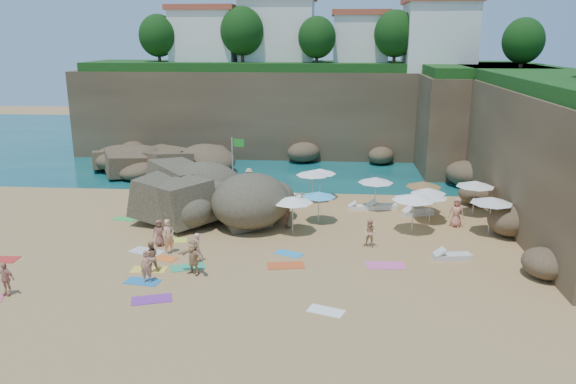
# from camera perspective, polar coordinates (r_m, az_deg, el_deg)

# --- Properties ---
(ground) EXTENTS (120.00, 120.00, 0.00)m
(ground) POSITION_cam_1_polar(r_m,az_deg,el_deg) (32.01, -4.02, -4.81)
(ground) COLOR tan
(ground) RESTS_ON ground
(seawater) EXTENTS (120.00, 120.00, 0.00)m
(seawater) POSITION_cam_1_polar(r_m,az_deg,el_deg) (60.87, 0.19, 5.00)
(seawater) COLOR #0C4751
(seawater) RESTS_ON ground
(cliff_back) EXTENTS (44.00, 8.00, 8.00)m
(cliff_back) POSITION_cam_1_polar(r_m,az_deg,el_deg) (55.19, 1.87, 8.11)
(cliff_back) COLOR brown
(cliff_back) RESTS_ON ground
(cliff_right) EXTENTS (8.00, 30.00, 8.00)m
(cliff_right) POSITION_cam_1_polar(r_m,az_deg,el_deg) (40.92, 25.15, 4.05)
(cliff_right) COLOR brown
(cliff_right) RESTS_ON ground
(cliff_corner) EXTENTS (10.00, 12.00, 8.00)m
(cliff_corner) POSITION_cam_1_polar(r_m,az_deg,el_deg) (51.67, 18.56, 6.81)
(cliff_corner) COLOR brown
(cliff_corner) RESTS_ON ground
(rock_promontory) EXTENTS (12.00, 7.00, 2.00)m
(rock_promontory) POSITION_cam_1_polar(r_m,az_deg,el_deg) (49.53, -13.91, 2.10)
(rock_promontory) COLOR brown
(rock_promontory) RESTS_ON ground
(clifftop_buildings) EXTENTS (28.48, 9.48, 7.00)m
(clifftop_buildings) POSITION_cam_1_polar(r_m,az_deg,el_deg) (55.49, 3.01, 15.63)
(clifftop_buildings) COLOR white
(clifftop_buildings) RESTS_ON cliff_back
(clifftop_trees) EXTENTS (35.60, 23.82, 4.40)m
(clifftop_trees) POSITION_cam_1_polar(r_m,az_deg,el_deg) (49.19, 4.98, 15.64)
(clifftop_trees) COLOR #11380F
(clifftop_trees) RESTS_ON ground
(marina_masts) EXTENTS (3.10, 0.10, 6.00)m
(marina_masts) POSITION_cam_1_polar(r_m,az_deg,el_deg) (63.82, -14.89, 7.70)
(marina_masts) COLOR white
(marina_masts) RESTS_ON ground
(rock_outcrop) EXTENTS (9.88, 8.48, 3.36)m
(rock_outcrop) POSITION_cam_1_polar(r_m,az_deg,el_deg) (36.29, -7.96, -2.45)
(rock_outcrop) COLOR brown
(rock_outcrop) RESTS_ON ground
(flag_pole) EXTENTS (0.89, 0.21, 4.58)m
(flag_pole) POSITION_cam_1_polar(r_m,az_deg,el_deg) (38.26, -5.44, 3.11)
(flag_pole) COLOR silver
(flag_pole) RESTS_ON ground
(parasol_0) EXTENTS (2.29, 2.29, 2.17)m
(parasol_0) POSITION_cam_1_polar(r_m,az_deg,el_deg) (39.41, 3.26, 2.12)
(parasol_0) COLOR silver
(parasol_0) RESTS_ON ground
(parasol_1) EXTENTS (2.34, 2.34, 2.22)m
(parasol_1) POSITION_cam_1_polar(r_m,az_deg,el_deg) (38.78, 2.54, 1.98)
(parasol_1) COLOR silver
(parasol_1) RESTS_ON ground
(parasol_2) EXTENTS (2.33, 2.33, 2.21)m
(parasol_2) POSITION_cam_1_polar(r_m,az_deg,el_deg) (37.24, 8.90, 1.22)
(parasol_2) COLOR silver
(parasol_2) RESTS_ON ground
(parasol_3) EXTENTS (2.03, 2.03, 1.92)m
(parasol_3) POSITION_cam_1_polar(r_m,az_deg,el_deg) (35.26, 14.33, -0.33)
(parasol_3) COLOR silver
(parasol_3) RESTS_ON ground
(parasol_4) EXTENTS (2.17, 2.17, 2.06)m
(parasol_4) POSITION_cam_1_polar(r_m,az_deg,el_deg) (35.80, 14.07, 0.13)
(parasol_4) COLOR silver
(parasol_4) RESTS_ON ground
(parasol_5) EXTENTS (2.05, 2.05, 1.94)m
(parasol_5) POSITION_cam_1_polar(r_m,az_deg,el_deg) (33.45, -4.82, -0.71)
(parasol_5) COLOR silver
(parasol_5) RESTS_ON ground
(parasol_6) EXTENTS (2.28, 2.28, 2.16)m
(parasol_6) POSITION_cam_1_polar(r_m,az_deg,el_deg) (36.96, 13.59, 0.79)
(parasol_6) COLOR silver
(parasol_6) RESTS_ON ground
(parasol_7) EXTENTS (2.40, 2.40, 2.27)m
(parasol_7) POSITION_cam_1_polar(r_m,az_deg,el_deg) (37.53, 18.50, 0.80)
(parasol_7) COLOR silver
(parasol_7) RESTS_ON ground
(parasol_8) EXTENTS (2.40, 2.40, 2.27)m
(parasol_8) POSITION_cam_1_polar(r_m,az_deg,el_deg) (34.07, 19.98, -0.78)
(parasol_8) COLOR silver
(parasol_8) RESTS_ON ground
(parasol_9) EXTENTS (2.37, 2.37, 2.24)m
(parasol_9) POSITION_cam_1_polar(r_m,az_deg,el_deg) (32.25, 0.49, -0.76)
(parasol_9) COLOR silver
(parasol_9) RESTS_ON ground
(parasol_10) EXTENTS (2.09, 2.09, 1.97)m
(parasol_10) POSITION_cam_1_polar(r_m,az_deg,el_deg) (34.27, 3.15, -0.23)
(parasol_10) COLOR silver
(parasol_10) RESTS_ON ground
(parasol_11) EXTENTS (2.50, 2.50, 2.37)m
(parasol_11) POSITION_cam_1_polar(r_m,az_deg,el_deg) (33.15, 12.65, -0.49)
(parasol_11) COLOR silver
(parasol_11) RESTS_ON ground
(lounger_0) EXTENTS (2.01, 0.82, 0.31)m
(lounger_0) POSITION_cam_1_polar(r_m,az_deg,el_deg) (40.00, -0.66, -0.37)
(lounger_0) COLOR white
(lounger_0) RESTS_ON ground
(lounger_1) EXTENTS (1.72, 0.91, 0.26)m
(lounger_1) POSITION_cam_1_polar(r_m,az_deg,el_deg) (39.45, 2.07, -0.64)
(lounger_1) COLOR white
(lounger_1) RESTS_ON ground
(lounger_2) EXTENTS (2.13, 1.32, 0.31)m
(lounger_2) POSITION_cam_1_polar(r_m,az_deg,el_deg) (37.05, 13.04, -2.07)
(lounger_2) COLOR silver
(lounger_2) RESTS_ON ground
(lounger_3) EXTENTS (1.76, 0.72, 0.27)m
(lounger_3) POSITION_cam_1_polar(r_m,az_deg,el_deg) (37.60, 7.47, -1.58)
(lounger_3) COLOR white
(lounger_3) RESTS_ON ground
(lounger_4) EXTENTS (2.10, 0.97, 0.31)m
(lounger_4) POSITION_cam_1_polar(r_m,az_deg,el_deg) (37.89, 9.51, -1.49)
(lounger_4) COLOR silver
(lounger_4) RESTS_ON ground
(lounger_5) EXTENTS (2.01, 0.95, 0.30)m
(lounger_5) POSITION_cam_1_polar(r_m,az_deg,el_deg) (30.31, 16.34, -6.31)
(lounger_5) COLOR silver
(lounger_5) RESTS_ON ground
(towel_0) EXTENTS (1.72, 1.04, 0.03)m
(towel_0) POSITION_cam_1_polar(r_m,az_deg,el_deg) (27.47, -14.56, -8.80)
(towel_0) COLOR #2176B4
(towel_0) RESTS_ON ground
(towel_2) EXTENTS (1.61, 1.15, 0.03)m
(towel_2) POSITION_cam_1_polar(r_m,az_deg,el_deg) (29.97, -12.55, -6.58)
(towel_2) COLOR orange
(towel_2) RESTS_ON ground
(towel_3) EXTENTS (1.90, 1.46, 0.03)m
(towel_3) POSITION_cam_1_polar(r_m,az_deg,el_deg) (28.61, -10.13, -7.52)
(towel_3) COLOR #2EA46D
(towel_3) RESTS_ON ground
(towel_4) EXTENTS (1.62, 1.00, 0.03)m
(towel_4) POSITION_cam_1_polar(r_m,az_deg,el_deg) (32.36, -11.57, -4.84)
(towel_4) COLOR #EAF941
(towel_4) RESTS_ON ground
(towel_5) EXTENTS (2.00, 1.47, 0.03)m
(towel_5) POSITION_cam_1_polar(r_m,az_deg,el_deg) (31.05, -14.17, -5.88)
(towel_5) COLOR silver
(towel_5) RESTS_ON ground
(towel_6) EXTENTS (1.93, 1.37, 0.03)m
(towel_6) POSITION_cam_1_polar(r_m,az_deg,el_deg) (25.65, -13.68, -10.55)
(towel_6) COLOR purple
(towel_6) RESTS_ON ground
(towel_7) EXTENTS (1.83, 0.98, 0.03)m
(towel_7) POSITION_cam_1_polar(r_m,az_deg,el_deg) (32.66, -27.22, -6.12)
(towel_7) COLOR red
(towel_7) RESTS_ON ground
(towel_8) EXTENTS (1.65, 1.25, 0.03)m
(towel_8) POSITION_cam_1_polar(r_m,az_deg,el_deg) (29.84, 0.07, -6.28)
(towel_8) COLOR #2998DF
(towel_8) RESTS_ON ground
(towel_9) EXTENTS (1.97, 1.06, 0.03)m
(towel_9) POSITION_cam_1_polar(r_m,az_deg,el_deg) (28.79, 9.87, -7.36)
(towel_9) COLOR #EA5BA8
(towel_9) RESTS_ON ground
(towel_10) EXTENTS (1.99, 1.24, 0.03)m
(towel_10) POSITION_cam_1_polar(r_m,az_deg,el_deg) (28.37, -0.22, -7.47)
(towel_10) COLOR #D55121
(towel_10) RESTS_ON ground
(towel_11) EXTENTS (1.62, 0.99, 0.03)m
(towel_11) POSITION_cam_1_polar(r_m,az_deg,el_deg) (36.78, -16.20, -2.66)
(towel_11) COLOR green
(towel_11) RESTS_ON ground
(towel_12) EXTENTS (1.73, 0.91, 0.03)m
(towel_12) POSITION_cam_1_polar(r_m,az_deg,el_deg) (28.71, -13.94, -7.67)
(towel_12) COLOR yellow
(towel_12) RESTS_ON ground
(towel_13) EXTENTS (1.68, 1.23, 0.03)m
(towel_13) POSITION_cam_1_polar(r_m,az_deg,el_deg) (24.04, 3.89, -11.97)
(towel_13) COLOR white
(towel_13) RESTS_ON ground
(person_stand_0) EXTENTS (0.78, 0.82, 1.89)m
(person_stand_0) POSITION_cam_1_polar(r_m,az_deg,el_deg) (30.25, -12.02, -4.44)
(person_stand_0) COLOR #E39D77
(person_stand_0) RESTS_ON ground
(person_stand_1) EXTENTS (0.94, 0.85, 1.58)m
(person_stand_1) POSITION_cam_1_polar(r_m,az_deg,el_deg) (28.19, -13.75, -6.39)
(person_stand_1) COLOR tan
(person_stand_1) RESTS_ON ground
(person_stand_2) EXTENTS (1.11, 0.63, 1.61)m
(person_stand_2) POSITION_cam_1_polar(r_m,az_deg,el_deg) (42.18, -3.97, 1.35)
(person_stand_2) COLOR tan
(person_stand_2) RESTS_ON ground
(person_stand_3) EXTENTS (0.65, 1.02, 1.61)m
(person_stand_3) POSITION_cam_1_polar(r_m,az_deg,el_deg) (33.46, -0.12, -2.40)
(person_stand_3) COLOR #AA6D55
(person_stand_3) RESTS_ON ground
(person_stand_4) EXTENTS (0.97, 0.70, 1.79)m
(person_stand_4) POSITION_cam_1_polar(r_m,az_deg,el_deg) (35.23, 16.74, -2.00)
(person_stand_4) COLOR tan
(person_stand_4) RESTS_ON ground
(person_stand_5) EXTENTS (1.86, 1.11, 1.93)m
(person_stand_5) POSITION_cam_1_polar(r_m,az_deg,el_deg) (43.21, -12.27, 1.59)
(person_stand_5) COLOR #BC6F5E
(person_stand_5) RESTS_ON ground
(person_stand_6) EXTENTS (0.52, 0.65, 1.56)m
(person_stand_6) POSITION_cam_1_polar(r_m,az_deg,el_deg) (28.88, -9.24, -5.62)
(person_stand_6) COLOR #F3A08A
(person_stand_6) RESTS_ON ground
(person_lie_1) EXTENTS (1.09, 1.63, 0.37)m
(person_lie_1) POSITION_cam_1_polar(r_m,az_deg,el_deg) (28.19, -26.65, -9.00)
(person_lie_1) COLOR tan
(person_lie_1) RESTS_ON ground
(person_lie_2) EXTENTS (1.13, 1.61, 0.39)m
(person_lie_2) POSITION_cam_1_polar(r_m,az_deg,el_deg) (31.69, -12.89, -5.02)
(person_lie_2) COLOR brown
(person_lie_2) RESTS_ON ground
(person_lie_3) EXTENTS (2.21, 2.26, 0.46)m
(person_lie_3) POSITION_cam_1_polar(r_m,az_deg,el_deg) (27.74, -9.57, -7.77)
(person_lie_3) COLOR tan
(person_lie_3) RESTS_ON ground
(person_lie_4) EXTENTS (0.72, 1.59, 0.37)m
(person_lie_4) POSITION_cam_1_polar(r_m,az_deg,el_deg) (27.28, -14.09, -8.55)
(person_lie_4) COLOR #B4755A
(person_lie_4) RESTS_ON ground
(person_lie_5) EXTENTS (1.27, 1.70, 0.58)m
(person_lie_5) POSITION_cam_1_polar(r_m,az_deg,el_deg) (31.01, 8.30, -5.05)
(person_lie_5) COLOR #DEA87E
(person_lie_5) RESTS_ON ground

